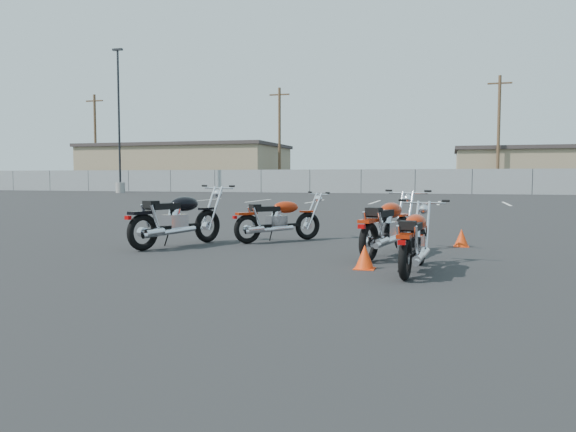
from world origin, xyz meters
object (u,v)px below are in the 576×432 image
(motorcycle_front_red, at_px, (278,219))
(motorcycle_second_black, at_px, (177,219))
(motorcycle_third_red, at_px, (387,227))
(motorcycle_rear_red, at_px, (414,240))

(motorcycle_front_red, relative_size, motorcycle_second_black, 0.76)
(motorcycle_second_black, bearing_deg, motorcycle_third_red, -3.12)
(motorcycle_third_red, height_order, motorcycle_rear_red, motorcycle_third_red)
(motorcycle_front_red, bearing_deg, motorcycle_second_black, -141.57)
(motorcycle_front_red, height_order, motorcycle_second_black, motorcycle_second_black)
(motorcycle_front_red, distance_m, motorcycle_third_red, 2.61)
(motorcycle_second_black, xyz_separation_m, motorcycle_rear_red, (4.21, -1.59, -0.08))
(motorcycle_front_red, relative_size, motorcycle_rear_red, 0.88)
(motorcycle_front_red, bearing_deg, motorcycle_rear_red, -45.93)
(motorcycle_front_red, xyz_separation_m, motorcycle_third_red, (2.20, -1.40, 0.03))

